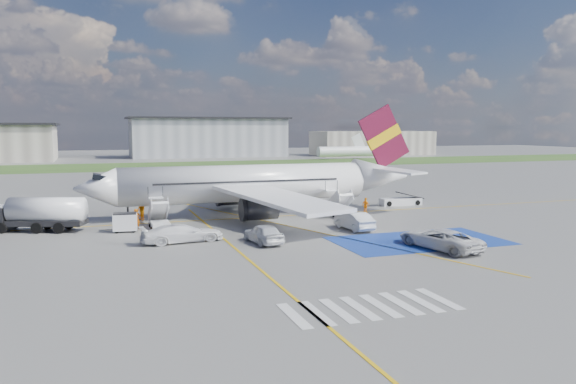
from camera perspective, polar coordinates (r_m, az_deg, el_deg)
name	(u,v)px	position (r m, az deg, el deg)	size (l,w,h in m)	color
ground	(288,240)	(46.74, 0.03, -4.86)	(400.00, 400.00, 0.00)	#60605E
grass_strip	(159,166)	(139.38, -12.97, 2.59)	(400.00, 30.00, 0.01)	#2D4C1E
taxiway_line_main	(250,218)	(58.02, -3.88, -2.63)	(120.00, 0.20, 0.01)	gold
taxiway_line_cross	(266,274)	(35.96, -2.26, -8.36)	(0.20, 60.00, 0.01)	gold
taxiway_line_diag	(250,218)	(58.02, -3.88, -2.63)	(0.20, 60.00, 0.01)	gold
staging_box	(419,241)	(47.50, 13.17, -4.85)	(14.00, 8.00, 0.01)	navy
crosswalk	(370,307)	(30.00, 8.32, -11.48)	(9.00, 4.00, 0.01)	silver
terminal_centre	(208,138)	(181.70, -8.12, 5.48)	(48.00, 18.00, 12.00)	gray
terminal_east	(372,143)	(193.58, 8.56, 4.94)	(40.00, 16.00, 8.00)	gray
airliner	(258,183)	(59.90, -3.03, 0.93)	(36.81, 32.95, 11.92)	white
airstairs_fwd	(160,222)	(52.96, -12.90, -2.99)	(1.90, 5.20, 3.60)	white
airstairs_aft	(343,212)	(57.92, 5.61, -2.04)	(1.90, 5.20, 3.60)	white
fuel_tanker	(35,217)	(55.15, -24.34, -2.33)	(9.24, 5.25, 3.07)	black
gpu_cart	(125,223)	(52.09, -16.22, -3.08)	(2.18, 1.52, 1.72)	white
belt_loader	(401,202)	(68.78, 11.39, -0.97)	(5.43, 2.27, 1.60)	white
car_silver_a	(264,233)	(45.26, -2.51, -4.23)	(1.87, 4.65, 1.58)	silver
car_silver_b	(354,221)	(51.49, 6.72, -2.92)	(1.72, 4.93, 1.62)	#B9BCC0
van_white_a	(440,235)	(44.65, 15.15, -4.27)	(2.57, 5.57, 2.09)	silver
van_white_b	(182,230)	(46.35, -10.70, -3.84)	(2.04, 5.02, 1.97)	white
crew_fwd	(137,219)	(53.15, -15.13, -2.67)	(0.69, 0.45, 1.89)	orange
crew_nose	(141,211)	(58.06, -14.71, -1.85)	(0.95, 0.74, 1.96)	orange
crew_aft	(366,205)	(61.42, 7.90, -1.36)	(1.00, 0.42, 1.71)	orange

